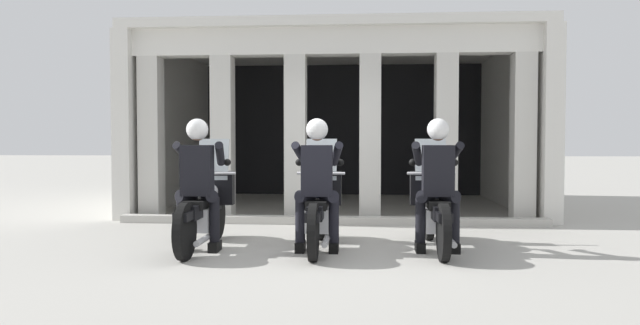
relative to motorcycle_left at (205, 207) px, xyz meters
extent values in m
plane|color=#A8A59E|center=(1.42, 3.23, -0.50)|extent=(80.00, 80.00, 0.00)
cube|color=black|center=(1.46, 7.29, 1.09)|extent=(7.18, 0.24, 3.17)
cube|color=silver|center=(1.46, 2.57, 2.45)|extent=(7.18, 0.36, 0.44)
cube|color=silver|center=(1.46, 4.86, 2.75)|extent=(7.18, 5.27, 0.16)
cube|color=silver|center=(-2.03, 4.86, 1.09)|extent=(0.30, 5.27, 3.17)
cube|color=silver|center=(4.95, 4.86, 1.09)|extent=(0.30, 5.27, 3.17)
cube|color=beige|center=(-1.63, 2.57, 0.87)|extent=(0.35, 0.36, 2.73)
cube|color=beige|center=(-0.39, 2.57, 0.87)|extent=(0.35, 0.36, 2.73)
cube|color=beige|center=(0.84, 2.57, 0.87)|extent=(0.35, 0.36, 2.73)
cube|color=beige|center=(2.08, 2.57, 0.87)|extent=(0.35, 0.36, 2.73)
cube|color=beige|center=(3.31, 2.57, 0.87)|extent=(0.35, 0.36, 2.73)
cube|color=beige|center=(4.55, 2.57, 0.87)|extent=(0.35, 0.36, 2.73)
cube|color=#B7B5AD|center=(1.46, 2.07, -0.44)|extent=(6.78, 0.24, 0.12)
cylinder|color=black|center=(0.00, 0.58, -0.18)|extent=(0.09, 0.64, 0.64)
cylinder|color=black|center=(0.00, -0.82, -0.18)|extent=(0.09, 0.64, 0.64)
cube|color=black|center=(0.00, 0.58, 0.03)|extent=(0.14, 0.44, 0.08)
cube|color=silver|center=(0.00, -0.17, -0.13)|extent=(0.28, 0.44, 0.28)
cube|color=black|center=(0.00, -0.12, 0.00)|extent=(0.18, 1.24, 0.16)
ellipsoid|color=#B2B2B7|center=(0.00, 0.10, 0.18)|extent=(0.26, 0.48, 0.22)
cube|color=black|center=(0.00, -0.30, 0.07)|extent=(0.24, 0.52, 0.10)
cube|color=black|center=(0.00, -0.76, 0.00)|extent=(0.16, 0.48, 0.10)
cylinder|color=silver|center=(0.00, 0.52, 0.06)|extent=(0.05, 0.24, 0.53)
cube|color=black|center=(0.00, 0.46, 0.20)|extent=(0.52, 0.16, 0.44)
sphere|color=silver|center=(0.00, 0.56, 0.22)|extent=(0.18, 0.18, 0.18)
cube|color=silver|center=(0.00, 0.44, 0.57)|extent=(0.40, 0.14, 0.54)
cylinder|color=silver|center=(0.00, 0.36, 0.40)|extent=(0.62, 0.04, 0.04)
cylinder|color=silver|center=(0.12, -0.52, -0.32)|extent=(0.07, 0.55, 0.07)
cube|color=black|center=(0.00, -0.32, 0.47)|extent=(0.36, 0.22, 0.60)
cube|color=#14193F|center=(0.00, -0.20, 0.49)|extent=(0.05, 0.02, 0.32)
sphere|color=#936B51|center=(0.00, -0.30, 0.92)|extent=(0.21, 0.21, 0.21)
sphere|color=silver|center=(0.00, -0.30, 0.95)|extent=(0.26, 0.26, 0.26)
cylinder|color=black|center=(0.14, -0.30, 0.16)|extent=(0.26, 0.29, 0.17)
cylinder|color=black|center=(0.20, -0.30, -0.12)|extent=(0.12, 0.12, 0.53)
cube|color=black|center=(0.20, -0.29, -0.44)|extent=(0.11, 0.26, 0.12)
cylinder|color=black|center=(-0.14, -0.30, 0.16)|extent=(0.26, 0.29, 0.17)
cylinder|color=black|center=(-0.20, -0.30, -0.12)|extent=(0.12, 0.12, 0.53)
cube|color=black|center=(-0.20, -0.29, -0.44)|extent=(0.11, 0.26, 0.12)
cylinder|color=black|center=(0.22, -0.09, 0.66)|extent=(0.19, 0.48, 0.31)
sphere|color=black|center=(0.26, 0.12, 0.55)|extent=(0.09, 0.09, 0.09)
cylinder|color=black|center=(-0.22, -0.09, 0.66)|extent=(0.19, 0.48, 0.31)
sphere|color=black|center=(-0.26, 0.12, 0.55)|extent=(0.09, 0.09, 0.09)
cylinder|color=black|center=(1.42, 0.63, -0.18)|extent=(0.09, 0.64, 0.64)
cylinder|color=black|center=(1.42, -0.77, -0.18)|extent=(0.09, 0.64, 0.64)
cube|color=black|center=(1.42, 0.63, 0.03)|extent=(0.14, 0.44, 0.08)
cube|color=silver|center=(1.42, -0.12, -0.13)|extent=(0.28, 0.44, 0.28)
cube|color=black|center=(1.42, -0.07, 0.00)|extent=(0.18, 1.24, 0.16)
ellipsoid|color=#1E2338|center=(1.42, 0.15, 0.18)|extent=(0.26, 0.48, 0.22)
cube|color=black|center=(1.42, -0.25, 0.07)|extent=(0.24, 0.52, 0.10)
cube|color=black|center=(1.42, -0.71, 0.00)|extent=(0.16, 0.48, 0.10)
cylinder|color=silver|center=(1.42, 0.57, 0.06)|extent=(0.05, 0.24, 0.53)
cube|color=black|center=(1.42, 0.51, 0.20)|extent=(0.52, 0.16, 0.44)
sphere|color=silver|center=(1.42, 0.61, 0.22)|extent=(0.18, 0.18, 0.18)
cube|color=silver|center=(1.42, 0.49, 0.57)|extent=(0.40, 0.14, 0.54)
cylinder|color=silver|center=(1.42, 0.41, 0.40)|extent=(0.62, 0.04, 0.04)
cylinder|color=silver|center=(1.54, -0.47, -0.32)|extent=(0.07, 0.55, 0.07)
cube|color=black|center=(1.42, -0.27, 0.47)|extent=(0.36, 0.22, 0.60)
cube|color=#14193F|center=(1.42, -0.15, 0.49)|extent=(0.05, 0.02, 0.32)
sphere|color=tan|center=(1.42, -0.25, 0.92)|extent=(0.21, 0.21, 0.21)
sphere|color=silver|center=(1.42, -0.25, 0.95)|extent=(0.26, 0.26, 0.26)
cylinder|color=black|center=(1.56, -0.25, 0.16)|extent=(0.26, 0.29, 0.17)
cylinder|color=black|center=(1.62, -0.25, -0.12)|extent=(0.12, 0.12, 0.53)
cube|color=black|center=(1.62, -0.24, -0.44)|extent=(0.11, 0.26, 0.12)
cylinder|color=black|center=(1.28, -0.25, 0.16)|extent=(0.26, 0.29, 0.17)
cylinder|color=black|center=(1.22, -0.25, -0.12)|extent=(0.12, 0.12, 0.53)
cube|color=black|center=(1.22, -0.24, -0.44)|extent=(0.11, 0.26, 0.12)
cylinder|color=black|center=(1.64, -0.04, 0.66)|extent=(0.19, 0.48, 0.31)
sphere|color=black|center=(1.68, 0.17, 0.55)|extent=(0.09, 0.09, 0.09)
cylinder|color=black|center=(1.20, -0.04, 0.66)|extent=(0.19, 0.48, 0.31)
sphere|color=black|center=(1.16, 0.17, 0.55)|extent=(0.09, 0.09, 0.09)
cylinder|color=black|center=(2.84, 0.72, -0.18)|extent=(0.09, 0.64, 0.64)
cylinder|color=black|center=(2.84, -0.68, -0.18)|extent=(0.09, 0.64, 0.64)
cube|color=black|center=(2.84, 0.72, 0.03)|extent=(0.14, 0.44, 0.08)
cube|color=silver|center=(2.84, -0.03, -0.13)|extent=(0.28, 0.44, 0.28)
cube|color=black|center=(2.84, 0.02, 0.00)|extent=(0.18, 1.24, 0.16)
ellipsoid|color=#1E2338|center=(2.84, 0.24, 0.18)|extent=(0.26, 0.48, 0.22)
cube|color=black|center=(2.84, -0.16, 0.07)|extent=(0.24, 0.52, 0.10)
cube|color=black|center=(2.84, -0.62, 0.00)|extent=(0.16, 0.48, 0.10)
cylinder|color=silver|center=(2.84, 0.66, 0.06)|extent=(0.05, 0.24, 0.53)
cube|color=black|center=(2.84, 0.60, 0.20)|extent=(0.52, 0.16, 0.44)
sphere|color=silver|center=(2.84, 0.70, 0.22)|extent=(0.18, 0.18, 0.18)
cube|color=silver|center=(2.84, 0.58, 0.57)|extent=(0.40, 0.14, 0.54)
cylinder|color=silver|center=(2.84, 0.50, 0.40)|extent=(0.62, 0.04, 0.04)
cylinder|color=silver|center=(2.96, -0.38, -0.32)|extent=(0.07, 0.55, 0.07)
cube|color=black|center=(2.84, -0.18, 0.47)|extent=(0.36, 0.22, 0.60)
cube|color=#591414|center=(2.84, -0.06, 0.49)|extent=(0.05, 0.02, 0.32)
sphere|color=#936B51|center=(2.84, -0.16, 0.92)|extent=(0.21, 0.21, 0.21)
sphere|color=silver|center=(2.84, -0.16, 0.95)|extent=(0.26, 0.26, 0.26)
cylinder|color=black|center=(2.98, -0.16, 0.16)|extent=(0.26, 0.29, 0.17)
cylinder|color=black|center=(3.04, -0.16, -0.12)|extent=(0.12, 0.12, 0.53)
cube|color=black|center=(3.04, -0.15, -0.44)|extent=(0.11, 0.26, 0.12)
cylinder|color=black|center=(2.70, -0.16, 0.16)|extent=(0.26, 0.29, 0.17)
cylinder|color=black|center=(2.64, -0.16, -0.12)|extent=(0.12, 0.12, 0.53)
cube|color=black|center=(2.64, -0.15, -0.44)|extent=(0.11, 0.26, 0.12)
cylinder|color=black|center=(3.06, 0.05, 0.66)|extent=(0.19, 0.48, 0.31)
sphere|color=black|center=(3.10, 0.26, 0.55)|extent=(0.09, 0.09, 0.09)
cylinder|color=black|center=(2.62, 0.05, 0.66)|extent=(0.19, 0.48, 0.31)
sphere|color=black|center=(2.58, 0.26, 0.55)|extent=(0.09, 0.09, 0.09)
camera|label=1|loc=(1.95, -7.05, 0.82)|focal=32.57mm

